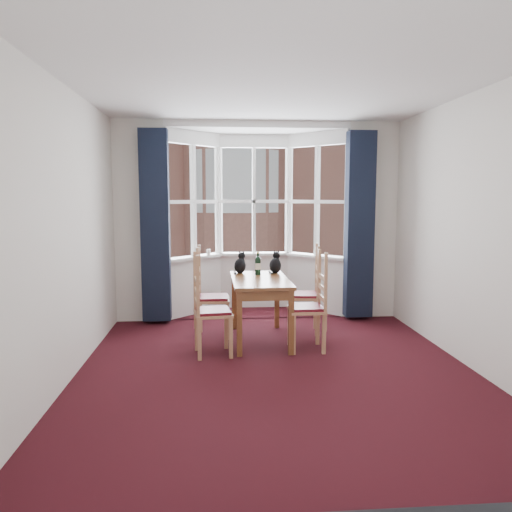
{
  "coord_description": "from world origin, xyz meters",
  "views": [
    {
      "loc": [
        -0.6,
        -4.81,
        1.75
      ],
      "look_at": [
        -0.12,
        1.05,
        1.05
      ],
      "focal_mm": 35.0,
      "sensor_mm": 36.0,
      "label": 1
    }
  ],
  "objects": [
    {
      "name": "candle_short",
      "position": [
        -0.71,
        2.63,
        0.92
      ],
      "size": [
        0.06,
        0.06,
        0.1
      ],
      "primitive_type": "cylinder",
      "color": "white",
      "rests_on": "bay_window"
    },
    {
      "name": "wall_left",
      "position": [
        -2.0,
        0.0,
        1.4
      ],
      "size": [
        0.0,
        4.5,
        4.5
      ],
      "primitive_type": "plane",
      "rotation": [
        1.57,
        0.0,
        1.57
      ],
      "color": "silver",
      "rests_on": "floor"
    },
    {
      "name": "tenement_building",
      "position": [
        0.0,
        14.01,
        1.6
      ],
      "size": [
        18.4,
        7.8,
        15.2
      ],
      "color": "#9E6251",
      "rests_on": "street"
    },
    {
      "name": "wall_back_pier_left",
      "position": [
        -1.65,
        2.25,
        1.4
      ],
      "size": [
        0.7,
        0.12,
        2.8
      ],
      "primitive_type": "cube",
      "color": "silver",
      "rests_on": "floor"
    },
    {
      "name": "wall_right",
      "position": [
        2.0,
        0.0,
        1.4
      ],
      "size": [
        0.0,
        4.5,
        4.5
      ],
      "primitive_type": "plane",
      "rotation": [
        1.57,
        0.0,
        -1.57
      ],
      "color": "silver",
      "rests_on": "floor"
    },
    {
      "name": "curtain_left",
      "position": [
        -1.42,
        2.07,
        1.35
      ],
      "size": [
        0.38,
        0.22,
        2.6
      ],
      "primitive_type": "cube",
      "color": "black",
      "rests_on": "floor"
    },
    {
      "name": "chair_right_near",
      "position": [
        0.52,
        0.71,
        0.47
      ],
      "size": [
        0.4,
        0.42,
        0.92
      ],
      "color": "tan",
      "rests_on": "floor"
    },
    {
      "name": "cat_right",
      "position": [
        0.17,
        1.53,
        0.88
      ],
      "size": [
        0.21,
        0.25,
        0.3
      ],
      "color": "black",
      "rests_on": "dining_table"
    },
    {
      "name": "floor",
      "position": [
        0.0,
        0.0,
        0.0
      ],
      "size": [
        4.5,
        4.5,
        0.0
      ],
      "primitive_type": "plane",
      "color": "black",
      "rests_on": "ground"
    },
    {
      "name": "chair_left_far",
      "position": [
        -0.73,
        1.37,
        0.47
      ],
      "size": [
        0.41,
        0.43,
        0.92
      ],
      "color": "tan",
      "rests_on": "floor"
    },
    {
      "name": "bay_window",
      "position": [
        0.0,
        2.75,
        1.4
      ],
      "size": [
        2.76,
        0.94,
        2.8
      ],
      "color": "white",
      "rests_on": "floor"
    },
    {
      "name": "wall_near",
      "position": [
        0.0,
        -2.25,
        1.4
      ],
      "size": [
        4.0,
        0.0,
        4.0
      ],
      "primitive_type": "plane",
      "rotation": [
        -1.57,
        0.0,
        0.0
      ],
      "color": "silver",
      "rests_on": "floor"
    },
    {
      "name": "dining_table",
      "position": [
        -0.07,
        1.11,
        0.66
      ],
      "size": [
        0.69,
        1.27,
        0.77
      ],
      "color": "brown",
      "rests_on": "floor"
    },
    {
      "name": "ceiling",
      "position": [
        0.0,
        0.0,
        2.8
      ],
      "size": [
        4.5,
        4.5,
        0.0
      ],
      "primitive_type": "plane",
      "rotation": [
        3.14,
        0.0,
        0.0
      ],
      "color": "white",
      "rests_on": "floor"
    },
    {
      "name": "wall_back_pier_right",
      "position": [
        1.65,
        2.25,
        1.4
      ],
      "size": [
        0.7,
        0.12,
        2.8
      ],
      "primitive_type": "cube",
      "color": "silver",
      "rests_on": "floor"
    },
    {
      "name": "chair_right_far",
      "position": [
        0.61,
        1.45,
        0.47
      ],
      "size": [
        0.46,
        0.47,
        0.92
      ],
      "color": "tan",
      "rests_on": "floor"
    },
    {
      "name": "curtain_right",
      "position": [
        1.42,
        2.07,
        1.35
      ],
      "size": [
        0.38,
        0.22,
        2.6
      ],
      "primitive_type": "cube",
      "color": "black",
      "rests_on": "floor"
    },
    {
      "name": "cat_left",
      "position": [
        -0.29,
        1.56,
        0.88
      ],
      "size": [
        0.21,
        0.24,
        0.29
      ],
      "color": "black",
      "rests_on": "dining_table"
    },
    {
      "name": "chair_left_near",
      "position": [
        -0.73,
        0.61,
        0.47
      ],
      "size": [
        0.45,
        0.47,
        0.92
      ],
      "color": "tan",
      "rests_on": "floor"
    },
    {
      "name": "street",
      "position": [
        0.0,
        32.25,
        -6.0
      ],
      "size": [
        80.0,
        80.0,
        0.0
      ],
      "primitive_type": "plane",
      "color": "#333335",
      "rests_on": "ground"
    },
    {
      "name": "candle_tall",
      "position": [
        -0.87,
        2.6,
        0.93
      ],
      "size": [
        0.06,
        0.06,
        0.13
      ],
      "primitive_type": "cylinder",
      "color": "white",
      "rests_on": "bay_window"
    },
    {
      "name": "wine_bottle",
      "position": [
        -0.07,
        1.39,
        0.9
      ],
      "size": [
        0.07,
        0.07,
        0.29
      ],
      "color": "black",
      "rests_on": "dining_table"
    }
  ]
}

